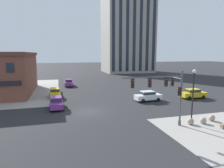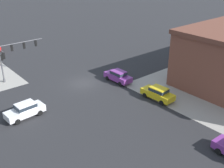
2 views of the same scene
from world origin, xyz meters
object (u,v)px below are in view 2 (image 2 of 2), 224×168
(traffic_signal_main, at_px, (11,55))
(car_main_southbound_near, at_px, (118,76))
(car_main_northbound_far, at_px, (25,110))
(car_cross_eastbound, at_px, (158,93))

(traffic_signal_main, height_order, car_main_southbound_near, traffic_signal_main)
(traffic_signal_main, distance_m, car_main_northbound_far, 11.70)
(traffic_signal_main, xyz_separation_m, car_cross_eastbound, (-11.63, 17.71, -3.02))
(car_main_northbound_far, height_order, car_cross_eastbound, same)
(car_main_northbound_far, bearing_deg, car_cross_eastbound, 155.09)
(traffic_signal_main, relative_size, car_cross_eastbound, 1.51)
(traffic_signal_main, height_order, car_main_northbound_far, traffic_signal_main)
(car_cross_eastbound, bearing_deg, car_main_southbound_near, -87.84)
(car_main_southbound_near, xyz_separation_m, car_cross_eastbound, (-0.28, 7.40, 0.00))
(car_cross_eastbound, bearing_deg, car_main_northbound_far, -24.91)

